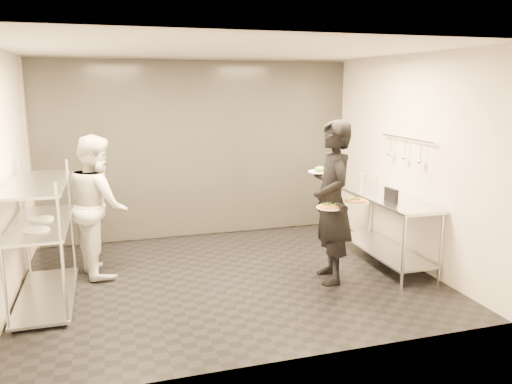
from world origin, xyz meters
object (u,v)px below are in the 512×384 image
object	(u,v)px
waiter	(332,202)
bottle_green	(363,183)
pizza_plate_near	(329,207)
bottle_clear	(376,182)
pos_monitor	(391,195)
chef	(98,205)
pizza_plate_far	(356,201)
salad_plate	(320,170)
pass_rack	(41,235)
prep_counter	(385,218)
bottle_dark	(363,183)

from	to	relation	value
waiter	bottle_green	bearing A→B (deg)	140.81
pizza_plate_near	bottle_clear	bearing A→B (deg)	41.66
pos_monitor	bottle_clear	size ratio (longest dim) A/B	1.39
chef	pizza_plate_far	xyz separation A→B (m)	(2.93, -1.35, 0.16)
waiter	salad_plate	world-z (taller)	waiter
chef	pizza_plate_near	xyz separation A→B (m)	(2.61, -1.31, 0.10)
pos_monitor	bottle_green	bearing A→B (deg)	94.57
pizza_plate_near	pos_monitor	size ratio (longest dim) A/B	1.21
pass_rack	waiter	xyz separation A→B (m)	(3.34, -0.39, 0.23)
pass_rack	bottle_green	size ratio (longest dim) A/B	5.78
pizza_plate_near	bottle_clear	distance (m)	1.71
bottle_clear	pizza_plate_near	bearing A→B (deg)	-138.34
salad_plate	pass_rack	bearing A→B (deg)	178.43
bottle_green	bottle_clear	xyz separation A→B (m)	(0.33, 0.20, -0.05)
salad_plate	bottle_green	bearing A→B (deg)	27.34
prep_counter	pizza_plate_far	distance (m)	1.11
waiter	pizza_plate_far	bearing A→B (deg)	45.92
waiter	bottle_clear	bearing A→B (deg)	137.70
waiter	bottle_clear	world-z (taller)	waiter
chef	pos_monitor	distance (m)	3.75
prep_counter	bottle_dark	size ratio (longest dim) A/B	8.42
pizza_plate_far	salad_plate	bearing A→B (deg)	112.96
pass_rack	pizza_plate_near	size ratio (longest dim) A/B	5.21
pizza_plate_far	bottle_clear	world-z (taller)	bottle_clear
pos_monitor	bottle_clear	world-z (taller)	same
pizza_plate_near	bottle_dark	distance (m)	1.50
pizza_plate_far	bottle_clear	bearing A→B (deg)	50.93
salad_plate	bottle_clear	distance (m)	1.38
prep_counter	bottle_clear	size ratio (longest dim) A/B	9.80
pizza_plate_near	pos_monitor	distance (m)	1.04
pizza_plate_near	pos_monitor	world-z (taller)	pos_monitor
pos_monitor	pizza_plate_near	bearing A→B (deg)	-164.35
pos_monitor	bottle_green	distance (m)	0.65
waiter	pizza_plate_far	distance (m)	0.31
salad_plate	bottle_green	distance (m)	1.00
salad_plate	bottle_clear	bearing A→B (deg)	28.20
pass_rack	bottle_dark	distance (m)	4.27
waiter	bottle_dark	xyz separation A→B (m)	(0.90, 0.89, 0.03)
prep_counter	bottle_clear	xyz separation A→B (m)	(0.15, 0.54, 0.39)
chef	salad_plate	xyz separation A→B (m)	(2.70, -0.81, 0.45)
pass_rack	prep_counter	distance (m)	4.33
bottle_green	bottle_dark	size ratio (longest dim) A/B	1.30
prep_counter	waiter	xyz separation A→B (m)	(-0.99, -0.39, 0.37)
chef	bottle_clear	world-z (taller)	chef
bottle_dark	waiter	bearing A→B (deg)	-135.24
pos_monitor	chef	bearing A→B (deg)	163.64
pizza_plate_near	salad_plate	bearing A→B (deg)	79.77
prep_counter	pizza_plate_far	bearing A→B (deg)	-141.60
waiter	bottle_dark	size ratio (longest dim) A/B	9.33
waiter	bottle_green	world-z (taller)	waiter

